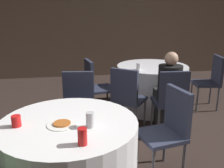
{
  "coord_description": "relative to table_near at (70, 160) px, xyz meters",
  "views": [
    {
      "loc": [
        -0.17,
        -1.89,
        1.62
      ],
      "look_at": [
        0.25,
        0.72,
        0.83
      ],
      "focal_mm": 40.0,
      "sensor_mm": 36.0,
      "label": 1
    }
  ],
  "objects": [
    {
      "name": "pizza_plate_near",
      "position": [
        -0.05,
        -0.05,
        0.37
      ],
      "size": [
        0.24,
        0.24,
        0.02
      ],
      "color": "white",
      "rests_on": "table_near"
    },
    {
      "name": "person_black_shirt",
      "position": [
        1.31,
        1.14,
        0.19
      ],
      "size": [
        0.32,
        0.5,
        1.11
      ],
      "rotation": [
        0.0,
        0.0,
        -0.06
      ],
      "color": "#282828",
      "rests_on": "ground_plane"
    },
    {
      "name": "table_near",
      "position": [
        0.0,
        0.0,
        0.0
      ],
      "size": [
        1.16,
        1.16,
        0.73
      ],
      "color": "white",
      "rests_on": "ground_plane"
    },
    {
      "name": "chair_far_east",
      "position": [
        2.34,
        1.8,
        0.17
      ],
      "size": [
        0.46,
        0.46,
        0.89
      ],
      "rotation": [
        0.0,
        0.0,
        1.4
      ],
      "color": "#2D3347",
      "rests_on": "ground_plane"
    },
    {
      "name": "cup_near",
      "position": [
        -0.4,
        -0.02,
        0.41
      ],
      "size": [
        0.07,
        0.07,
        0.09
      ],
      "color": "red",
      "rests_on": "table_near"
    },
    {
      "name": "soda_can_silver",
      "position": [
        0.17,
        -0.13,
        0.43
      ],
      "size": [
        0.07,
        0.07,
        0.12
      ],
      "color": "silver",
      "rests_on": "table_near"
    },
    {
      "name": "chair_far_west",
      "position": [
        0.38,
        1.78,
        0.17
      ],
      "size": [
        0.47,
        0.47,
        0.89
      ],
      "rotation": [
        0.0,
        0.0,
        -1.38
      ],
      "color": "#2D3347",
      "rests_on": "ground_plane"
    },
    {
      "name": "chair_far_south",
      "position": [
        1.3,
        0.97,
        0.17
      ],
      "size": [
        0.42,
        0.43,
        0.89
      ],
      "rotation": [
        0.0,
        0.0,
        -0.06
      ],
      "color": "#2D3347",
      "rests_on": "ground_plane"
    },
    {
      "name": "chair_near_east",
      "position": [
        0.97,
        0.2,
        0.17
      ],
      "size": [
        0.48,
        0.47,
        0.89
      ],
      "rotation": [
        0.0,
        0.0,
        -4.51
      ],
      "color": "#2D3347",
      "rests_on": "ground_plane"
    },
    {
      "name": "cup_far",
      "position": [
        1.06,
        1.72,
        0.42
      ],
      "size": [
        0.07,
        0.07,
        0.1
      ],
      "color": "white",
      "rests_on": "table_far"
    },
    {
      "name": "wall_back",
      "position": [
        0.23,
        4.32,
        1.03
      ],
      "size": [
        16.0,
        0.06,
        2.8
      ],
      "color": "gray",
      "rests_on": "ground_plane"
    },
    {
      "name": "table_far",
      "position": [
        1.36,
        1.97,
        0.0
      ],
      "size": [
        1.17,
        1.17,
        0.73
      ],
      "color": "silver",
      "rests_on": "ground_plane"
    },
    {
      "name": "chair_far_southwest",
      "position": [
        0.75,
        1.17,
        0.17
      ],
      "size": [
        0.56,
        0.56,
        0.89
      ],
      "rotation": [
        0.0,
        0.0,
        -0.65
      ],
      "color": "#2D3347",
      "rests_on": "ground_plane"
    },
    {
      "name": "soda_can_red",
      "position": [
        0.1,
        -0.39,
        0.43
      ],
      "size": [
        0.07,
        0.07,
        0.12
      ],
      "color": "red",
      "rests_on": "table_near"
    },
    {
      "name": "chair_near_north",
      "position": [
        0.1,
        0.99,
        0.17
      ],
      "size": [
        0.44,
        0.44,
        0.89
      ],
      "rotation": [
        0.0,
        0.0,
        -3.24
      ],
      "color": "#2D3347",
      "rests_on": "ground_plane"
    }
  ]
}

